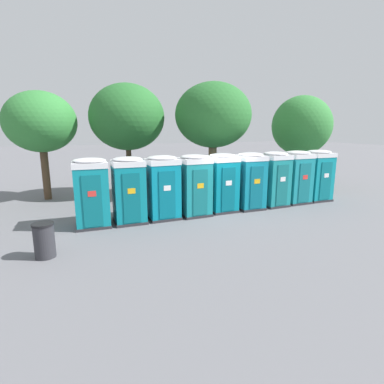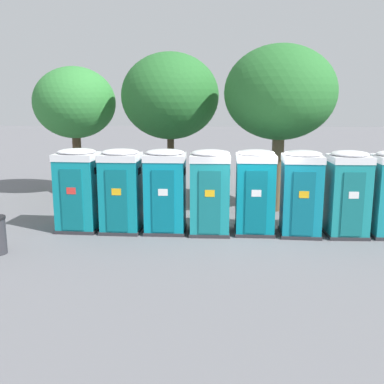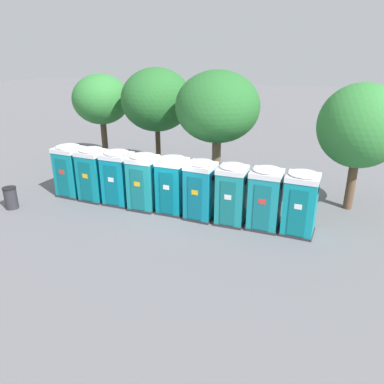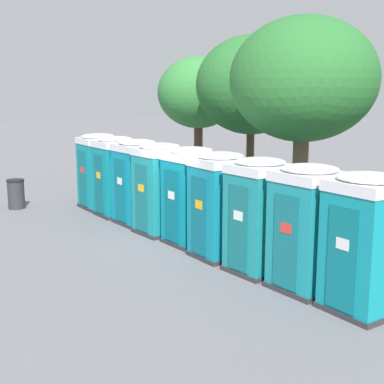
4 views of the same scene
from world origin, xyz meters
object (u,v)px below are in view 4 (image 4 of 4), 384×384
(portapotty_6, at_px, (259,215))
(street_tree_0, at_px, (303,81))
(portapotty_1, at_px, (116,176))
(street_tree_3, at_px, (251,85))
(portapotty_3, at_px, (159,188))
(portapotty_8, at_px, (365,243))
(street_tree_2, at_px, (198,93))
(portapotty_2, at_px, (137,181))
(portapotty_4, at_px, (190,195))
(portapotty_7, at_px, (307,227))
(portapotty_5, at_px, (219,205))
(portapotty_0, at_px, (99,171))
(trash_can, at_px, (16,194))

(portapotty_6, distance_m, street_tree_0, 4.56)
(portapotty_1, xyz_separation_m, street_tree_3, (1.03, 4.82, 2.85))
(portapotty_3, relative_size, street_tree_3, 0.43)
(portapotty_3, relative_size, portapotty_8, 1.00)
(portapotty_1, relative_size, street_tree_2, 0.47)
(street_tree_0, relative_size, street_tree_2, 1.10)
(portapotty_2, height_order, street_tree_2, street_tree_2)
(portapotty_4, height_order, portapotty_7, same)
(portapotty_5, distance_m, street_tree_0, 4.26)
(portapotty_6, height_order, street_tree_3, street_tree_3)
(portapotty_3, relative_size, street_tree_2, 0.47)
(portapotty_6, xyz_separation_m, street_tree_2, (-9.83, 5.67, 2.58))
(portapotty_0, height_order, portapotty_8, same)
(portapotty_4, relative_size, street_tree_0, 0.43)
(portapotty_5, height_order, street_tree_3, street_tree_3)
(street_tree_0, xyz_separation_m, street_tree_2, (-8.17, 2.60, -0.35))
(portapotty_5, xyz_separation_m, street_tree_2, (-8.48, 5.68, 2.58))
(portapotty_2, relative_size, portapotty_3, 1.00)
(portapotty_6, bearing_deg, street_tree_0, 118.43)
(street_tree_0, distance_m, trash_can, 10.25)
(street_tree_3, xyz_separation_m, trash_can, (-3.90, -7.11, -3.63))
(portapotty_7, distance_m, street_tree_2, 12.78)
(street_tree_2, bearing_deg, portapotty_8, -24.17)
(portapotty_3, xyz_separation_m, portapotty_8, (6.76, 0.02, -0.00))
(portapotty_1, xyz_separation_m, portapotty_6, (6.75, -0.09, 0.00))
(street_tree_0, bearing_deg, portapotty_2, -141.58)
(portapotty_0, height_order, street_tree_0, street_tree_0)
(portapotty_6, height_order, portapotty_8, same)
(portapotty_0, bearing_deg, portapotty_1, -3.09)
(portapotty_8, bearing_deg, portapotty_2, 179.61)
(portapotty_2, distance_m, portapotty_7, 6.76)
(portapotty_2, height_order, portapotty_7, same)
(portapotty_4, bearing_deg, street_tree_2, 142.07)
(portapotty_2, bearing_deg, portapotty_0, 178.67)
(portapotty_4, bearing_deg, portapotty_2, -179.71)
(portapotty_2, xyz_separation_m, portapotty_7, (6.75, -0.06, 0.00))
(portapotty_4, xyz_separation_m, portapotty_5, (1.35, -0.12, 0.00))
(portapotty_6, distance_m, street_tree_2, 11.64)
(portapotty_0, relative_size, portapotty_1, 1.00)
(portapotty_0, bearing_deg, portapotty_3, -2.01)
(portapotty_6, bearing_deg, street_tree_3, 139.38)
(portapotty_0, height_order, street_tree_3, street_tree_3)
(portapotty_1, relative_size, portapotty_4, 1.00)
(portapotty_7, bearing_deg, portapotty_1, 179.67)
(portapotty_2, xyz_separation_m, portapotty_6, (5.40, -0.10, 0.00))
(portapotty_1, height_order, portapotty_6, same)
(portapotty_2, distance_m, portapotty_4, 2.70)
(trash_can, bearing_deg, portapotty_5, 14.87)
(trash_can, bearing_deg, street_tree_0, 33.50)
(portapotty_3, height_order, street_tree_2, street_tree_2)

